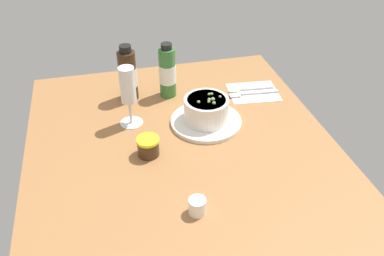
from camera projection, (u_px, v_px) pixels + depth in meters
The scene contains 8 objects.
ground_plane at pixel (188, 166), 106.87cm from camera, with size 110.00×84.00×3.00cm, color #9E6B3D.
porridge_bowl at pixel (206, 112), 117.87cm from camera, with size 20.90×20.90×8.97cm.
cutlery_setting at pixel (252, 92), 134.28cm from camera, with size 14.70×17.33×0.90cm.
creamer_jug at pixel (198, 206), 90.51cm from camera, with size 4.27×4.68×4.64cm.
wine_glass at pixel (128, 89), 113.37cm from camera, with size 6.75×6.75×18.26cm.
jam_jar at pixel (148, 147), 106.88cm from camera, with size 6.07×6.07×5.17cm.
sauce_bottle_green at pixel (167, 72), 128.45cm from camera, with size 5.40×5.40×18.01cm.
sauce_bottle_brown at pixel (128, 75), 126.80cm from camera, with size 5.71×5.71×18.30cm.
Camera 1 is at (-78.64, 18.21, 69.26)cm, focal length 37.94 mm.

